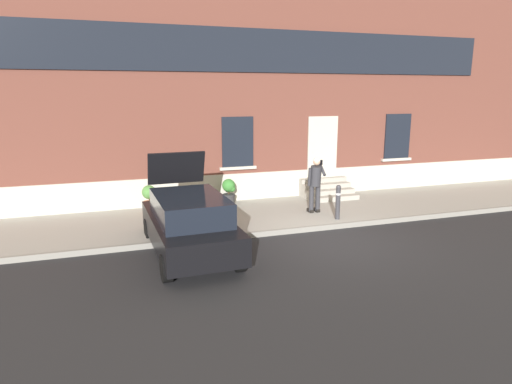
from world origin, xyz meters
TOP-DOWN VIEW (x-y plane):
  - ground_plane at (0.00, 0.00)m, footprint 80.00×80.00m
  - sidewalk at (0.00, 2.80)m, footprint 24.00×3.60m
  - curb_edge at (0.00, 0.94)m, footprint 24.00×0.12m
  - building_facade at (0.00, 5.29)m, footprint 24.00×1.52m
  - entrance_stoop at (2.00, 4.12)m, footprint 1.80×1.28m
  - hatchback_car_black at (-3.68, 0.15)m, footprint 1.91×4.12m
  - bollard_near_person at (0.96, 1.35)m, footprint 0.15×0.15m
  - bollard_far_left at (-2.67, 1.35)m, footprint 0.15×0.15m
  - person_on_phone at (0.64, 2.25)m, footprint 0.51×0.47m
  - planter_terracotta at (-4.27, 3.94)m, footprint 0.44×0.44m
  - planter_charcoal at (-1.63, 4.16)m, footprint 0.44×0.44m

SIDE VIEW (x-z plane):
  - ground_plane at x=0.00m, z-range 0.00..0.00m
  - sidewalk at x=0.00m, z-range 0.00..0.15m
  - curb_edge at x=0.00m, z-range 0.00..0.15m
  - entrance_stoop at x=2.00m, z-range 0.07..0.71m
  - planter_terracotta at x=-4.27m, z-range 0.18..1.04m
  - planter_charcoal at x=-1.63m, z-range 0.18..1.04m
  - bollard_near_person at x=0.96m, z-range 0.19..1.24m
  - bollard_far_left at x=-2.67m, z-range 0.19..1.24m
  - hatchback_car_black at x=-3.68m, z-range -0.37..1.97m
  - person_on_phone at x=0.64m, z-range 0.28..2.03m
  - building_facade at x=0.00m, z-range -0.02..7.48m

